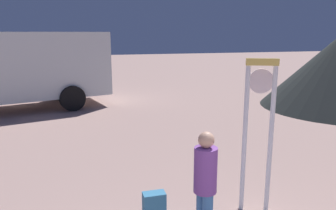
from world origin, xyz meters
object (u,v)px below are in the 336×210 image
at_px(standing_clock, 259,122).
at_px(box_truck_near, 25,67).
at_px(person_near_clock, 205,183).
at_px(backpack, 154,208).

distance_m(standing_clock, box_truck_near, 9.54).
height_order(standing_clock, person_near_clock, standing_clock).
xyz_separation_m(standing_clock, person_near_clock, (-1.08, -0.59, -0.57)).
bearing_deg(person_near_clock, standing_clock, 28.87).
distance_m(backpack, box_truck_near, 8.96).
bearing_deg(person_near_clock, box_truck_near, 109.75).
height_order(backpack, box_truck_near, box_truck_near).
bearing_deg(box_truck_near, backpack, -71.95).
bearing_deg(backpack, standing_clock, -2.24).
bearing_deg(box_truck_near, standing_clock, -62.92).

